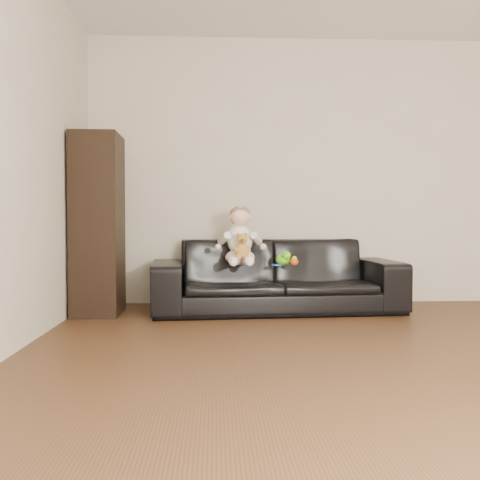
{
  "coord_description": "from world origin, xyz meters",
  "views": [
    {
      "loc": [
        -1.28,
        -2.52,
        0.8
      ],
      "look_at": [
        -1.06,
        2.14,
        0.64
      ],
      "focal_mm": 40.0,
      "sensor_mm": 36.0,
      "label": 1
    }
  ],
  "objects": [
    {
      "name": "floor",
      "position": [
        0.0,
        0.0,
        0.0
      ],
      "size": [
        5.5,
        5.5,
        0.0
      ],
      "primitive_type": "plane",
      "color": "#4B2F1A",
      "rests_on": "ground"
    },
    {
      "name": "wall_back",
      "position": [
        0.0,
        2.75,
        1.3
      ],
      "size": [
        5.0,
        0.0,
        5.0
      ],
      "primitive_type": "plane",
      "rotation": [
        1.57,
        0.0,
        0.0
      ],
      "color": "beige",
      "rests_on": "ground"
    },
    {
      "name": "sofa",
      "position": [
        -0.73,
        2.25,
        0.32
      ],
      "size": [
        2.25,
        1.0,
        0.64
      ],
      "primitive_type": "imported",
      "rotation": [
        0.0,
        0.0,
        0.07
      ],
      "color": "black",
      "rests_on": "floor"
    },
    {
      "name": "cabinet",
      "position": [
        -2.29,
        2.15,
        0.78
      ],
      "size": [
        0.4,
        0.54,
        1.55
      ],
      "primitive_type": "cube",
      "rotation": [
        0.0,
        0.0,
        0.02
      ],
      "color": "black",
      "rests_on": "floor"
    },
    {
      "name": "shelf_item",
      "position": [
        -2.27,
        2.15,
        1.13
      ],
      "size": [
        0.18,
        0.25,
        0.28
      ],
      "primitive_type": "cube",
      "rotation": [
        0.0,
        0.0,
        0.02
      ],
      "color": "silver",
      "rests_on": "cabinet"
    },
    {
      "name": "baby",
      "position": [
        -1.06,
        2.13,
        0.65
      ],
      "size": [
        0.34,
        0.43,
        0.52
      ],
      "rotation": [
        0.0,
        0.0,
        -0.01
      ],
      "color": "#FDD5D8",
      "rests_on": "sofa"
    },
    {
      "name": "teddy_bear",
      "position": [
        -1.05,
        1.97,
        0.59
      ],
      "size": [
        0.13,
        0.13,
        0.22
      ],
      "rotation": [
        0.0,
        0.0,
        0.14
      ],
      "color": "#B47F33",
      "rests_on": "sofa"
    },
    {
      "name": "toy_green",
      "position": [
        -0.69,
        2.09,
        0.47
      ],
      "size": [
        0.13,
        0.15,
        0.1
      ],
      "primitive_type": "ellipsoid",
      "rotation": [
        0.0,
        0.0,
        0.02
      ],
      "color": "#5CD118",
      "rests_on": "sofa"
    },
    {
      "name": "toy_rattle",
      "position": [
        -0.59,
        2.04,
        0.46
      ],
      "size": [
        0.08,
        0.08,
        0.07
      ],
      "primitive_type": "sphere",
      "rotation": [
        0.0,
        0.0,
        -0.06
      ],
      "color": "#D34D18",
      "rests_on": "sofa"
    },
    {
      "name": "toy_blue_disc",
      "position": [
        -0.74,
        2.07,
        0.43
      ],
      "size": [
        0.1,
        0.1,
        0.01
      ],
      "primitive_type": "cylinder",
      "rotation": [
        0.0,
        0.0,
        0.15
      ],
      "color": "blue",
      "rests_on": "sofa"
    }
  ]
}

